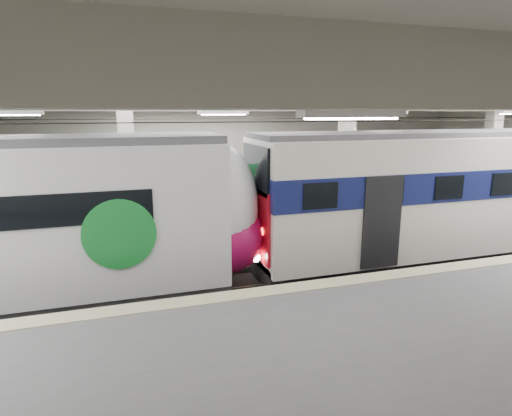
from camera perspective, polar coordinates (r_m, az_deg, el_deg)
name	(u,v)px	position (r m, az deg, el deg)	size (l,w,h in m)	color
station_hall	(260,184)	(10.48, 0.53, 3.21)	(36.00, 24.00, 5.75)	black
modern_emu	(25,227)	(12.14, -28.40, -2.25)	(13.59, 2.81, 4.40)	white
older_rer	(441,194)	(15.64, 23.42, 1.77)	(13.19, 2.91, 4.36)	white
far_train	(40,191)	(17.55, -26.84, 2.00)	(12.81, 3.16, 4.11)	white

